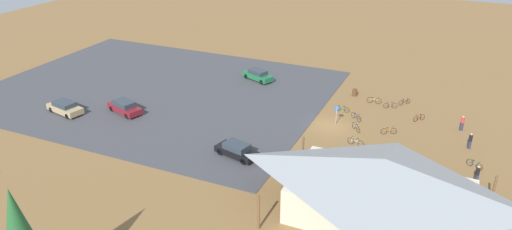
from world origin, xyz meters
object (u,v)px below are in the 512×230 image
bicycle_red_lone_east (419,118)px  bicycle_yellow_yard_front (374,100)px  bicycle_green_near_porch (342,109)px  visitor_at_bikes (462,123)px  bicycle_purple_yard_center (390,105)px  bicycle_silver_edge_south (356,127)px  car_maroon_inner_stall (125,107)px  visitor_crossing_yard (470,140)px  visitor_near_lot (477,174)px  bicycle_black_by_bin (404,102)px  lot_sign (337,112)px  bike_pavilion (382,185)px  car_black_near_entry (237,150)px  car_green_aisle_side (258,75)px  car_tan_end_stall (65,107)px  bicycle_orange_front_row (389,131)px  bicycle_blue_back_row (356,117)px  trash_bin (355,93)px  bicycle_white_edge_north (356,142)px  bicycle_teal_trailside (475,164)px

bicycle_red_lone_east → bicycle_yellow_yard_front: 6.38m
bicycle_green_near_porch → visitor_at_bikes: size_ratio=1.00×
bicycle_green_near_porch → bicycle_purple_yard_center: bicycle_purple_yard_center is taller
bicycle_silver_edge_south → bicycle_red_lone_east: bearing=-138.4°
car_maroon_inner_stall → visitor_crossing_yard: size_ratio=2.89×
bicycle_green_near_porch → visitor_near_lot: visitor_near_lot is taller
bicycle_black_by_bin → visitor_crossing_yard: 11.56m
lot_sign → car_maroon_inner_stall: (23.43, 7.26, -0.64)m
bike_pavilion → car_black_near_entry: (14.55, -4.09, -2.29)m
bicycle_red_lone_east → visitor_near_lot: 12.79m
bicycle_black_by_bin → bicycle_red_lone_east: bearing=118.5°
car_green_aisle_side → visitor_crossing_yard: (-27.40, 9.01, 0.12)m
lot_sign → car_tan_end_stall: (29.77, 10.18, -0.65)m
lot_sign → bicycle_orange_front_row: 5.94m
bicycle_purple_yard_center → visitor_crossing_yard: bearing=142.7°
bicycle_blue_back_row → bicycle_orange_front_row: 4.52m
bicycle_orange_front_row → bicycle_purple_yard_center: bearing=-81.5°
bicycle_yellow_yard_front → bicycle_black_by_bin: bearing=-162.4°
trash_bin → bicycle_yellow_yard_front: (-2.74, 1.39, -0.06)m
bicycle_yellow_yard_front → lot_sign: bearing=70.2°
bike_pavilion → bicycle_silver_edge_south: bike_pavilion is taller
bicycle_red_lone_east → bicycle_black_by_bin: 4.59m
bicycle_green_near_porch → bicycle_white_edge_north: bearing=114.0°
bicycle_white_edge_north → bicycle_purple_yard_center: 11.07m
trash_bin → car_tan_end_stall: 35.38m
bicycle_white_edge_north → bicycle_orange_front_row: bicycle_white_edge_north is taller
bicycle_green_near_porch → bicycle_orange_front_row: 7.07m
bicycle_red_lone_east → bicycle_orange_front_row: (2.55, 4.75, 0.00)m
car_tan_end_stall → visitor_crossing_yard: 44.78m
bicycle_red_lone_east → bicycle_purple_yard_center: bicycle_red_lone_east is taller
bike_pavilion → bicycle_black_by_bin: size_ratio=12.62×
bicycle_silver_edge_south → bicycle_purple_yard_center: bearing=-107.6°
bicycle_red_lone_east → car_green_aisle_side: bearing=-11.3°
trash_bin → visitor_at_bikes: (-12.92, 4.91, 0.45)m
car_tan_end_stall → car_green_aisle_side: (-16.21, -19.20, 0.01)m
bicycle_teal_trailside → bicycle_black_by_bin: 14.99m
bicycle_silver_edge_south → car_black_near_entry: car_black_near_entry is taller
bicycle_purple_yard_center → visitor_near_lot: size_ratio=0.90×
bicycle_yellow_yard_front → bicycle_purple_yard_center: (-2.08, 0.69, -0.03)m
bicycle_purple_yard_center → car_maroon_inner_stall: size_ratio=0.31×
bicycle_yellow_yard_front → car_black_near_entry: car_black_near_entry is taller
bicycle_blue_back_row → car_tan_end_stall: car_tan_end_stall is taller
bicycle_black_by_bin → car_black_near_entry: 23.75m
bicycle_black_by_bin → visitor_crossing_yard: visitor_crossing_yard is taller
bicycle_black_by_bin → visitor_at_bikes: bearing=145.4°
bike_pavilion → visitor_crossing_yard: (-6.20, -15.22, -2.14)m
bicycle_blue_back_row → bicycle_green_near_porch: bearing=-38.5°
bicycle_teal_trailside → bicycle_black_by_bin: bicycle_teal_trailside is taller
bicycle_silver_edge_south → car_tan_end_stall: 33.56m
bicycle_red_lone_east → bicycle_green_near_porch: bearing=7.2°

